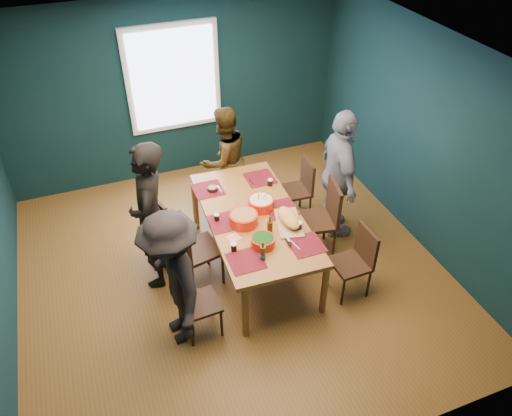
% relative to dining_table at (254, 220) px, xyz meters
% --- Properties ---
extents(room, '(5.01, 5.01, 2.71)m').
position_rel_dining_table_xyz_m(room, '(-0.29, 0.26, 0.64)').
color(room, brown).
rests_on(room, ground).
extents(dining_table, '(1.15, 2.16, 0.80)m').
position_rel_dining_table_xyz_m(dining_table, '(0.00, 0.00, 0.00)').
color(dining_table, '#9B662E').
rests_on(dining_table, floor).
extents(chair_left_far, '(0.54, 0.54, 0.95)m').
position_rel_dining_table_xyz_m(chair_left_far, '(-0.92, 0.53, -0.17)').
color(chair_left_far, '#321B10').
rests_on(chair_left_far, floor).
extents(chair_left_mid, '(0.53, 0.53, 1.01)m').
position_rel_dining_table_xyz_m(chair_left_mid, '(-0.77, -0.02, -0.14)').
color(chair_left_mid, '#321B10').
rests_on(chair_left_mid, floor).
extents(chair_left_near, '(0.40, 0.40, 0.85)m').
position_rel_dining_table_xyz_m(chair_left_near, '(-0.96, -0.74, -0.23)').
color(chair_left_near, '#321B10').
rests_on(chair_left_near, floor).
extents(chair_right_far, '(0.42, 0.42, 0.89)m').
position_rel_dining_table_xyz_m(chair_right_far, '(0.96, 0.74, -0.21)').
color(chair_right_far, '#321B10').
rests_on(chair_right_far, floor).
extents(chair_right_mid, '(0.54, 0.54, 1.01)m').
position_rel_dining_table_xyz_m(chair_right_mid, '(0.92, -0.03, -0.14)').
color(chair_right_mid, '#321B10').
rests_on(chair_right_mid, floor).
extents(chair_right_near, '(0.41, 0.41, 0.88)m').
position_rel_dining_table_xyz_m(chair_right_near, '(0.96, -0.79, -0.21)').
color(chair_right_near, '#321B10').
rests_on(chair_right_near, floor).
extents(person_far_left, '(0.61, 0.77, 1.85)m').
position_rel_dining_table_xyz_m(person_far_left, '(-1.14, 0.24, 0.20)').
color(person_far_left, black).
rests_on(person_far_left, floor).
extents(person_back, '(0.89, 0.79, 1.53)m').
position_rel_dining_table_xyz_m(person_back, '(0.08, 1.34, 0.04)').
color(person_back, black).
rests_on(person_back, floor).
extents(person_right, '(0.62, 1.10, 1.78)m').
position_rel_dining_table_xyz_m(person_right, '(1.26, 0.27, 0.16)').
color(person_right, silver).
rests_on(person_right, floor).
extents(person_near_left, '(0.68, 1.09, 1.62)m').
position_rel_dining_table_xyz_m(person_near_left, '(-1.12, -0.69, 0.08)').
color(person_near_left, black).
rests_on(person_near_left, floor).
extents(bowl_salad, '(0.33, 0.33, 0.14)m').
position_rel_dining_table_xyz_m(bowl_salad, '(-0.16, -0.10, 0.15)').
color(bowl_salad, red).
rests_on(bowl_salad, dining_table).
extents(bowl_dumpling, '(0.30, 0.30, 0.28)m').
position_rel_dining_table_xyz_m(bowl_dumpling, '(0.13, 0.11, 0.14)').
color(bowl_dumpling, red).
rests_on(bowl_dumpling, dining_table).
extents(bowl_herbs, '(0.26, 0.26, 0.11)m').
position_rel_dining_table_xyz_m(bowl_herbs, '(-0.09, -0.52, 0.14)').
color(bowl_herbs, red).
rests_on(bowl_herbs, dining_table).
extents(cutting_board, '(0.38, 0.68, 0.15)m').
position_rel_dining_table_xyz_m(cutting_board, '(0.32, -0.28, 0.14)').
color(cutting_board, tan).
rests_on(cutting_board, dining_table).
extents(small_bowl, '(0.13, 0.13, 0.05)m').
position_rel_dining_table_xyz_m(small_bowl, '(-0.30, 0.65, 0.10)').
color(small_bowl, black).
rests_on(small_bowl, dining_table).
extents(beer_bottle_a, '(0.06, 0.06, 0.24)m').
position_rel_dining_table_xyz_m(beer_bottle_a, '(-0.17, -0.72, 0.16)').
color(beer_bottle_a, '#462B0C').
rests_on(beer_bottle_a, dining_table).
extents(beer_bottle_b, '(0.06, 0.06, 0.25)m').
position_rel_dining_table_xyz_m(beer_bottle_b, '(0.05, -0.38, 0.17)').
color(beer_bottle_b, '#462B0C').
rests_on(beer_bottle_b, dining_table).
extents(cola_glass_a, '(0.07, 0.07, 0.10)m').
position_rel_dining_table_xyz_m(cola_glass_a, '(-0.41, -0.49, 0.13)').
color(cola_glass_a, black).
rests_on(cola_glass_a, dining_table).
extents(cola_glass_b, '(0.08, 0.08, 0.11)m').
position_rel_dining_table_xyz_m(cola_glass_b, '(0.38, -0.42, 0.13)').
color(cola_glass_b, black).
rests_on(cola_glass_b, dining_table).
extents(cola_glass_c, '(0.07, 0.07, 0.09)m').
position_rel_dining_table_xyz_m(cola_glass_c, '(0.41, 0.50, 0.13)').
color(cola_glass_c, black).
rests_on(cola_glass_c, dining_table).
extents(cola_glass_d, '(0.06, 0.06, 0.09)m').
position_rel_dining_table_xyz_m(cola_glass_d, '(-0.43, 0.07, 0.12)').
color(cola_glass_d, black).
rests_on(cola_glass_d, dining_table).
extents(napkin_a, '(0.19, 0.19, 0.00)m').
position_rel_dining_table_xyz_m(napkin_a, '(0.34, 0.05, 0.08)').
color(napkin_a, '#F78068').
rests_on(napkin_a, dining_table).
extents(napkin_b, '(0.17, 0.17, 0.00)m').
position_rel_dining_table_xyz_m(napkin_b, '(-0.35, -0.29, 0.08)').
color(napkin_b, '#F78068').
rests_on(napkin_b, dining_table).
extents(napkin_c, '(0.13, 0.13, 0.00)m').
position_rel_dining_table_xyz_m(napkin_c, '(0.33, -0.72, 0.08)').
color(napkin_c, '#F78068').
rests_on(napkin_c, dining_table).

